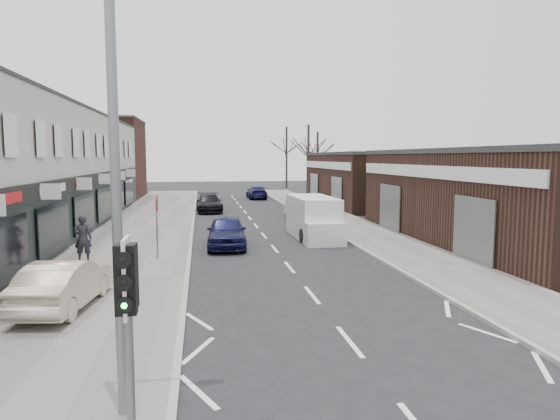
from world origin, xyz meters
name	(u,v)px	position (x,y,z in m)	size (l,w,h in m)	color
ground	(380,379)	(0.00, 0.00, 0.00)	(160.00, 160.00, 0.00)	black
pavement_left	(145,227)	(-6.75, 22.00, 0.06)	(5.50, 64.00, 0.12)	slate
pavement_right	(344,223)	(5.75, 22.00, 0.06)	(3.50, 64.00, 0.12)	slate
shop_terrace_left	(7,171)	(-13.50, 19.50, 3.55)	(8.00, 41.00, 7.10)	#B9B3A9
brick_block_far	(101,160)	(-13.50, 45.00, 4.00)	(8.00, 10.00, 8.00)	#41241B
right_unit_near	(519,198)	(12.50, 14.00, 2.25)	(10.00, 18.00, 4.50)	#372119
right_unit_far	(379,180)	(12.50, 34.00, 2.25)	(10.00, 16.00, 4.50)	#372119
tree_far_a	(308,194)	(9.00, 48.00, 0.00)	(3.60, 3.60, 8.00)	#382D26
tree_far_b	(317,190)	(11.50, 54.00, 0.00)	(3.60, 3.60, 7.50)	#382D26
tree_far_c	(287,188)	(8.50, 60.00, 0.00)	(3.60, 3.60, 8.50)	#382D26
traffic_light	(127,296)	(-4.40, -2.02, 2.41)	(0.28, 0.60, 3.10)	slate
street_lamp	(126,137)	(-4.53, -0.80, 4.62)	(2.23, 0.22, 8.00)	slate
warning_sign	(158,208)	(-5.16, 12.00, 2.20)	(0.12, 0.80, 2.70)	slate
white_van	(314,219)	(2.53, 16.89, 1.04)	(2.08, 5.67, 2.19)	silver
sedan_on_pavement	(64,284)	(-7.18, 5.41, 0.80)	(1.44, 4.13, 1.36)	#C1AF9A
pedestrian	(83,238)	(-8.08, 11.79, 1.07)	(0.69, 0.45, 1.89)	black
parked_car_left_a	(227,231)	(-2.20, 14.80, 0.76)	(1.80, 4.47, 1.52)	#13143B
parked_car_left_b	(209,203)	(-2.76, 30.58, 0.70)	(1.96, 4.82, 1.40)	black
parked_car_right_a	(296,209)	(3.25, 25.56, 0.67)	(1.41, 4.05, 1.34)	white
parked_car_right_b	(300,208)	(3.50, 25.22, 0.73)	(1.72, 4.26, 1.45)	black
parked_car_right_c	(257,192)	(2.30, 42.29, 0.66)	(1.85, 4.55, 1.32)	#121239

